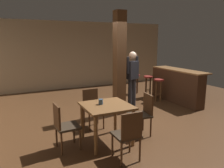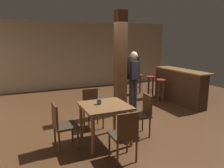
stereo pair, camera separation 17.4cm
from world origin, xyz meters
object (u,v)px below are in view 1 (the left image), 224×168
at_px(chair_east, 143,112).
at_px(standing_person, 132,77).
at_px(chair_north, 92,106).
at_px(bar_stool_near, 159,85).
at_px(napkin_cup, 101,102).
at_px(bar_stool_mid, 148,82).
at_px(bar_stool_far, 135,79).
at_px(bar_counter, 176,86).
at_px(dining_table, 107,112).
at_px(chair_west, 64,124).
at_px(chair_south, 128,133).

xyz_separation_m(chair_east, standing_person, (0.62, 1.52, 0.50)).
xyz_separation_m(chair_north, bar_stool_near, (2.77, 1.09, 0.06)).
height_order(napkin_cup, bar_stool_mid, napkin_cup).
relative_size(chair_east, bar_stool_near, 1.16).
relative_size(napkin_cup, bar_stool_far, 0.14).
relative_size(standing_person, bar_counter, 0.81).
bearing_deg(bar_stool_far, dining_table, -129.33).
bearing_deg(chair_west, chair_east, -1.75).
xyz_separation_m(dining_table, chair_east, (0.86, -0.02, -0.13)).
distance_m(dining_table, napkin_cup, 0.23).
bearing_deg(chair_south, bar_counter, 37.58).
distance_m(dining_table, chair_south, 0.84).
distance_m(dining_table, bar_stool_mid, 3.77).
xyz_separation_m(chair_north, chair_west, (-0.88, -0.84, 0.00)).
xyz_separation_m(bar_counter, bar_stool_far, (-0.60, 1.60, -0.01)).
height_order(chair_south, napkin_cup, chair_south).
height_order(chair_west, bar_stool_mid, chair_west).
distance_m(chair_north, bar_stool_far, 3.60).
distance_m(chair_south, napkin_cup, 0.98).
relative_size(dining_table, napkin_cup, 8.61).
height_order(chair_east, napkin_cup, chair_east).
relative_size(bar_counter, bar_stool_near, 2.78).
xyz_separation_m(standing_person, bar_stool_far, (1.22, 1.79, -0.46)).
bearing_deg(bar_stool_mid, napkin_cup, -139.24).
bearing_deg(dining_table, chair_west, 177.86).
bearing_deg(dining_table, chair_north, 88.60).
height_order(chair_west, standing_person, standing_person).
height_order(chair_north, chair_west, same).
distance_m(chair_south, chair_west, 1.23).
xyz_separation_m(napkin_cup, bar_stool_near, (2.88, 1.88, -0.27)).
relative_size(dining_table, chair_east, 1.03).
height_order(dining_table, bar_stool_near, dining_table).
bearing_deg(chair_west, dining_table, -2.14).
bearing_deg(napkin_cup, bar_stool_near, 33.09).
bearing_deg(napkin_cup, bar_stool_far, 49.02).
xyz_separation_m(dining_table, bar_stool_near, (2.79, 1.96, -0.08)).
distance_m(chair_north, chair_east, 1.22).
height_order(bar_counter, bar_stool_near, bar_counter).
bearing_deg(bar_stool_mid, bar_stool_near, -88.40).
height_order(chair_north, napkin_cup, chair_north).
relative_size(napkin_cup, bar_stool_mid, 0.14).
height_order(chair_east, bar_counter, bar_counter).
bearing_deg(chair_west, bar_stool_near, 27.87).
bearing_deg(dining_table, chair_south, -88.32).
distance_m(standing_person, bar_counter, 1.88).
height_order(bar_stool_near, bar_stool_far, bar_stool_near).
distance_m(bar_counter, bar_stool_near, 0.57).
bearing_deg(standing_person, napkin_cup, -137.89).
bearing_deg(bar_stool_far, standing_person, -124.24).
xyz_separation_m(napkin_cup, bar_stool_mid, (2.86, 2.47, -0.26)).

